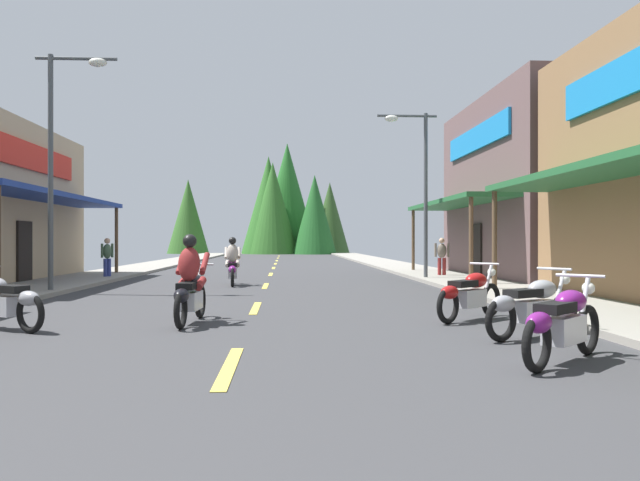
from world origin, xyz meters
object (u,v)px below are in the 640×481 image
at_px(motorcycle_parked_right_4, 470,294).
at_px(rider_cruising_lead, 190,286).
at_px(streetlamp_left, 63,139).
at_px(streetlamp_right, 416,171).
at_px(motorcycle_parked_left_4, 2,300).
at_px(pedestrian_by_shop, 442,255).
at_px(motorcycle_parked_right_3, 533,305).
at_px(pedestrian_browsing, 107,256).
at_px(rider_cruising_trailing, 232,265).
at_px(motorcycle_parked_right_2, 563,322).

height_order(motorcycle_parked_right_4, rider_cruising_lead, rider_cruising_lead).
bearing_deg(streetlamp_left, motorcycle_parked_right_4, -32.85).
distance_m(streetlamp_right, rider_cruising_lead, 13.51).
relative_size(motorcycle_parked_left_4, pedestrian_by_shop, 1.19).
bearing_deg(streetlamp_left, motorcycle_parked_right_3, -39.81).
xyz_separation_m(streetlamp_left, motorcycle_parked_right_4, (9.42, -6.08, -3.73)).
distance_m(rider_cruising_lead, pedestrian_browsing, 13.50).
xyz_separation_m(motorcycle_parked_right_4, pedestrian_by_shop, (2.67, 12.54, 0.41)).
bearing_deg(streetlamp_left, pedestrian_browsing, 95.30).
height_order(streetlamp_right, motorcycle_parked_right_4, streetlamp_right).
bearing_deg(streetlamp_left, rider_cruising_trailing, 34.38).
bearing_deg(pedestrian_by_shop, rider_cruising_lead, -23.52).
distance_m(motorcycle_parked_right_3, pedestrian_browsing, 17.73).
bearing_deg(rider_cruising_trailing, pedestrian_browsing, 51.54).
relative_size(motorcycle_parked_right_4, pedestrian_browsing, 1.06).
xyz_separation_m(motorcycle_parked_left_4, pedestrian_by_shop, (10.62, 13.37, 0.41)).
bearing_deg(motorcycle_parked_right_3, motorcycle_parked_right_2, -133.51).
height_order(rider_cruising_lead, rider_cruising_trailing, same).
relative_size(rider_cruising_trailing, pedestrian_by_shop, 1.37).
relative_size(motorcycle_parked_right_3, pedestrian_browsing, 1.21).
relative_size(motorcycle_parked_right_2, rider_cruising_lead, 0.76).
distance_m(rider_cruising_lead, rider_cruising_trailing, 9.25).
distance_m(motorcycle_parked_right_2, motorcycle_parked_left_4, 8.49).
height_order(streetlamp_right, pedestrian_by_shop, streetlamp_right).
xyz_separation_m(motorcycle_parked_right_3, rider_cruising_trailing, (-5.42, 11.10, 0.17)).
relative_size(motorcycle_parked_right_4, pedestrian_by_shop, 1.05).
xyz_separation_m(streetlamp_right, pedestrian_by_shop, (1.27, 1.33, -3.09)).
relative_size(motorcycle_parked_right_3, pedestrian_by_shop, 1.21).
relative_size(motorcycle_parked_right_2, motorcycle_parked_left_4, 0.87).
xyz_separation_m(motorcycle_parked_right_2, motorcycle_parked_left_4, (-7.88, 3.16, 0.00)).
distance_m(motorcycle_parked_right_4, rider_cruising_lead, 5.03).
bearing_deg(motorcycle_parked_right_4, rider_cruising_lead, 139.56).
xyz_separation_m(pedestrian_by_shop, pedestrian_browsing, (-12.67, -0.20, -0.01)).
xyz_separation_m(streetlamp_right, motorcycle_parked_right_3, (-1.05, -13.27, -3.50)).
bearing_deg(motorcycle_parked_right_3, pedestrian_browsing, 94.28).
bearing_deg(motorcycle_parked_right_2, streetlamp_left, 89.23).
bearing_deg(streetlamp_right, motorcycle_parked_right_4, -97.10).
xyz_separation_m(motorcycle_parked_right_4, rider_cruising_trailing, (-5.08, 9.05, 0.17)).
bearing_deg(motorcycle_parked_left_4, motorcycle_parked_right_4, -141.05).
bearing_deg(motorcycle_parked_left_4, pedestrian_browsing, -48.23).
bearing_deg(streetlamp_right, pedestrian_by_shop, 46.19).
bearing_deg(motorcycle_parked_right_3, pedestrian_by_shop, 49.54).
xyz_separation_m(motorcycle_parked_right_2, pedestrian_browsing, (-9.93, 16.34, 0.40)).
height_order(streetlamp_left, motorcycle_parked_right_2, streetlamp_left).
xyz_separation_m(motorcycle_parked_right_3, pedestrian_browsing, (-10.34, 14.40, 0.40)).
height_order(streetlamp_left, motorcycle_parked_right_3, streetlamp_left).
height_order(streetlamp_left, streetlamp_right, streetlamp_left).
height_order(rider_cruising_trailing, pedestrian_browsing, rider_cruising_trailing).
height_order(motorcycle_parked_right_3, motorcycle_parked_left_4, same).
bearing_deg(motorcycle_parked_right_4, rider_cruising_trailing, 76.58).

